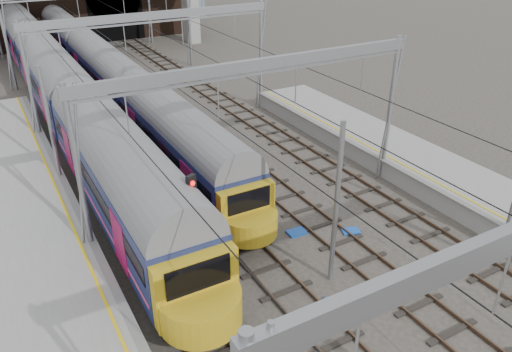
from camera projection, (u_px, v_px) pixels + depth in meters
ground at (362, 308)px, 19.08m from camera, size 160.00×160.00×0.00m
tracks at (202, 160)px, 30.67m from camera, size 14.40×80.00×0.22m
overhead_line at (157, 33)px, 32.66m from camera, size 16.80×80.00×8.00m
retaining_wall at (82, 5)px, 57.83m from camera, size 28.00×2.75×9.00m
train_main at (84, 52)px, 45.38m from camera, size 2.71×62.62×4.69m
train_second at (36, 54)px, 43.87m from camera, size 3.08×71.22×5.21m
signal_near_left at (193, 222)px, 18.41m from camera, size 0.42×0.48×5.30m
equip_cover_a at (328, 306)px, 19.12m from camera, size 1.00×0.87×0.10m
equip_cover_b at (297, 232)px, 23.60m from camera, size 0.92×0.68×0.10m
equip_cover_c at (351, 231)px, 23.70m from camera, size 0.98×0.83×0.10m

